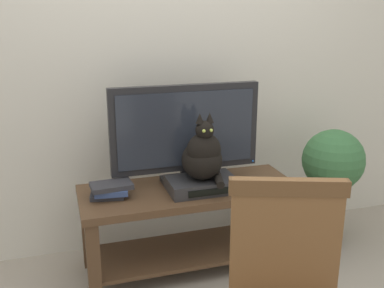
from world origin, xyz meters
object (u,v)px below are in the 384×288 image
Objects in this scene: tv at (186,132)px; cat at (203,155)px; media_box at (202,184)px; tv_stand at (190,213)px; potted_plant at (332,170)px; book_stack at (110,190)px.

cat is (0.06, -0.15, -0.11)m from tv.
tv is 2.26× the size of media_box.
tv_stand is at bearing 128.36° from cat.
tv_stand is 1.60× the size of potted_plant.
potted_plant is at bearing -4.59° from tv.
cat is (0.06, -0.07, 0.39)m from tv_stand.
tv_stand is 1.00m from potted_plant.
tv is 0.55m from book_stack.
cat reaches higher than book_stack.
potted_plant reaches higher than tv_stand.
potted_plant is (0.92, 0.07, -0.22)m from cat.
book_stack is (-0.52, 0.06, 0.01)m from media_box.
cat is 1.62× the size of book_stack.
potted_plant reaches higher than book_stack.
book_stack is 1.45m from potted_plant.
media_box is 0.53m from book_stack.
cat is at bearing -84.59° from media_box.
cat is 0.95m from potted_plant.
tv_stand is 1.44× the size of tv.
media_box is 1.00× the size of cat.
cat is (0.00, -0.01, 0.18)m from media_box.
media_box is 1.62× the size of book_stack.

